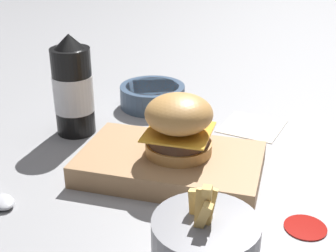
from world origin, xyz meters
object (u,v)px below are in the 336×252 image
Objects in this scene: serving_board at (168,164)px; ketchup_bottle at (73,89)px; burger at (179,124)px; side_bowl at (152,95)px.

ketchup_bottle is at bearing 153.82° from serving_board.
burger reaches higher than serving_board.
ketchup_bottle is (-0.22, 0.11, 0.07)m from serving_board.
serving_board is at bearing -148.14° from burger.
ketchup_bottle reaches higher than serving_board.
side_bowl is (-0.11, 0.28, 0.01)m from serving_board.
side_bowl is (0.10, 0.17, -0.06)m from ketchup_bottle.
ketchup_bottle is (-0.23, 0.10, 0.00)m from burger.
burger is at bearing -64.17° from side_bowl.
burger is (0.02, 0.01, 0.07)m from serving_board.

